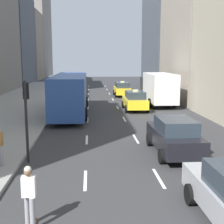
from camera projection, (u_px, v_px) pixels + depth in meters
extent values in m
cube|color=gray|center=(17.00, 106.00, 29.93)|extent=(8.00, 66.00, 0.15)
cube|color=white|center=(85.00, 180.00, 11.72)|extent=(0.12, 2.00, 0.01)
cube|color=white|center=(87.00, 140.00, 17.63)|extent=(0.12, 2.00, 0.01)
cube|color=white|center=(87.00, 120.00, 23.53)|extent=(0.12, 2.00, 0.01)
cube|color=white|center=(88.00, 108.00, 29.43)|extent=(0.12, 2.00, 0.01)
cube|color=white|center=(88.00, 100.00, 35.33)|extent=(0.12, 2.00, 0.01)
cube|color=white|center=(88.00, 94.00, 41.23)|extent=(0.12, 2.00, 0.01)
cube|color=white|center=(89.00, 90.00, 47.14)|extent=(0.12, 2.00, 0.01)
cube|color=white|center=(89.00, 86.00, 53.04)|extent=(0.12, 2.00, 0.01)
cube|color=white|center=(159.00, 178.00, 11.92)|extent=(0.12, 2.00, 0.01)
cube|color=white|center=(136.00, 139.00, 17.82)|extent=(0.12, 2.00, 0.01)
cube|color=white|center=(124.00, 119.00, 23.72)|extent=(0.12, 2.00, 0.01)
cube|color=white|center=(117.00, 107.00, 29.63)|extent=(0.12, 2.00, 0.01)
cube|color=white|center=(113.00, 99.00, 35.53)|extent=(0.12, 2.00, 0.01)
cube|color=white|center=(109.00, 94.00, 41.43)|extent=(0.12, 2.00, 0.01)
cube|color=white|center=(107.00, 89.00, 47.33)|extent=(0.12, 2.00, 0.01)
cube|color=white|center=(105.00, 86.00, 53.23)|extent=(0.12, 2.00, 0.01)
cube|color=white|center=(184.00, 138.00, 18.02)|extent=(0.12, 2.00, 0.01)
cube|color=white|center=(161.00, 119.00, 23.92)|extent=(0.12, 2.00, 0.01)
cube|color=white|center=(147.00, 107.00, 29.82)|extent=(0.12, 2.00, 0.01)
cube|color=white|center=(137.00, 99.00, 35.72)|extent=(0.12, 2.00, 0.01)
cube|color=white|center=(130.00, 94.00, 41.62)|extent=(0.12, 2.00, 0.01)
cube|color=white|center=(125.00, 89.00, 47.53)|extent=(0.12, 2.00, 0.01)
cube|color=white|center=(121.00, 86.00, 53.43)|extent=(0.12, 2.00, 0.01)
cube|color=#4C515B|center=(13.00, 40.00, 56.91)|extent=(6.00, 13.85, 16.17)
cube|color=gray|center=(26.00, 46.00, 69.39)|extent=(6.00, 10.54, 14.95)
cube|color=slate|center=(36.00, 17.00, 82.09)|extent=(6.00, 17.63, 31.31)
cube|color=#4C515B|center=(168.00, 38.00, 47.25)|extent=(6.00, 13.50, 15.43)
cube|color=yellow|center=(122.00, 90.00, 38.70)|extent=(1.80, 4.40, 0.76)
cube|color=#28333D|center=(122.00, 85.00, 38.33)|extent=(1.58, 2.29, 0.64)
cube|color=#F2E599|center=(122.00, 82.00, 38.26)|extent=(0.44, 0.20, 0.14)
cylinder|color=black|center=(114.00, 92.00, 40.04)|extent=(0.22, 0.66, 0.66)
cylinder|color=black|center=(128.00, 92.00, 40.17)|extent=(0.22, 0.66, 0.66)
cylinder|color=black|center=(116.00, 95.00, 37.36)|extent=(0.22, 0.66, 0.66)
cylinder|color=black|center=(131.00, 95.00, 37.49)|extent=(0.22, 0.66, 0.66)
cube|color=yellow|center=(135.00, 102.00, 27.87)|extent=(1.80, 4.40, 0.76)
cube|color=#28333D|center=(135.00, 95.00, 27.50)|extent=(1.58, 2.29, 0.64)
cube|color=#F2E599|center=(135.00, 90.00, 27.43)|extent=(0.44, 0.20, 0.14)
cylinder|color=black|center=(123.00, 104.00, 29.22)|extent=(0.22, 0.66, 0.66)
cylinder|color=black|center=(142.00, 104.00, 29.34)|extent=(0.22, 0.66, 0.66)
cylinder|color=black|center=(126.00, 109.00, 26.53)|extent=(0.22, 0.66, 0.66)
cylinder|color=black|center=(147.00, 109.00, 26.66)|extent=(0.22, 0.66, 0.66)
cube|color=black|center=(174.00, 139.00, 14.96)|extent=(1.80, 4.63, 0.80)
cube|color=#28333D|center=(176.00, 125.00, 14.57)|extent=(1.58, 2.41, 0.64)
cylinder|color=black|center=(149.00, 140.00, 16.38)|extent=(0.22, 0.66, 0.66)
cylinder|color=black|center=(183.00, 139.00, 16.50)|extent=(0.22, 0.66, 0.66)
cylinder|color=black|center=(162.00, 156.00, 13.55)|extent=(0.22, 0.66, 0.66)
cylinder|color=black|center=(202.00, 155.00, 13.68)|extent=(0.22, 0.66, 0.66)
cylinder|color=black|center=(190.00, 194.00, 9.72)|extent=(0.22, 0.66, 0.66)
cube|color=#2D519E|center=(70.00, 93.00, 25.70)|extent=(2.50, 11.60, 2.90)
cube|color=#28333D|center=(74.00, 83.00, 31.29)|extent=(2.30, 0.12, 1.40)
cube|color=#28333D|center=(55.00, 88.00, 25.55)|extent=(0.08, 9.86, 1.10)
cube|color=yellow|center=(74.00, 74.00, 31.14)|extent=(1.50, 0.10, 0.36)
cylinder|color=black|center=(60.00, 102.00, 29.36)|extent=(0.30, 1.00, 1.00)
cylinder|color=black|center=(86.00, 102.00, 29.54)|extent=(0.30, 1.00, 1.00)
cylinder|color=black|center=(51.00, 115.00, 22.69)|extent=(0.30, 1.00, 1.00)
cylinder|color=black|center=(85.00, 115.00, 22.86)|extent=(0.30, 1.00, 1.00)
cube|color=#262628|center=(151.00, 87.00, 34.51)|extent=(2.10, 2.40, 2.10)
cube|color=#28333D|center=(149.00, 83.00, 35.59)|extent=(1.90, 0.10, 0.90)
cube|color=white|center=(160.00, 88.00, 30.32)|extent=(2.30, 6.00, 2.70)
cylinder|color=black|center=(142.00, 96.00, 34.61)|extent=(0.28, 0.90, 0.90)
cylinder|color=black|center=(160.00, 96.00, 34.75)|extent=(0.28, 0.90, 0.90)
cylinder|color=black|center=(150.00, 103.00, 29.29)|extent=(0.28, 0.90, 0.90)
cylinder|color=black|center=(174.00, 103.00, 29.45)|extent=(0.28, 0.90, 0.90)
cylinder|color=black|center=(32.00, 222.00, 8.67)|extent=(0.18, 0.05, 0.05)
cylinder|color=gray|center=(27.00, 209.00, 8.43)|extent=(0.14, 0.14, 0.84)
cylinder|color=gray|center=(32.00, 213.00, 8.21)|extent=(0.14, 0.14, 0.84)
cube|color=silver|center=(29.00, 186.00, 8.20)|extent=(0.36, 0.22, 0.56)
sphere|color=brown|center=(28.00, 172.00, 8.14)|extent=(0.22, 0.22, 0.22)
sphere|color=#B2AD9E|center=(28.00, 170.00, 8.13)|extent=(0.20, 0.20, 0.20)
cylinder|color=gray|center=(1.00, 156.00, 12.80)|extent=(0.14, 0.14, 0.86)
cylinder|color=black|center=(26.00, 122.00, 13.49)|extent=(0.12, 0.12, 3.60)
cube|color=black|center=(26.00, 91.00, 13.44)|extent=(0.24, 0.20, 0.72)
sphere|color=red|center=(26.00, 85.00, 13.51)|extent=(0.14, 0.14, 0.14)
sphere|color=#4C3F14|center=(26.00, 91.00, 13.55)|extent=(0.14, 0.14, 0.14)
sphere|color=#198C2D|center=(27.00, 96.00, 13.59)|extent=(0.14, 0.14, 0.14)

